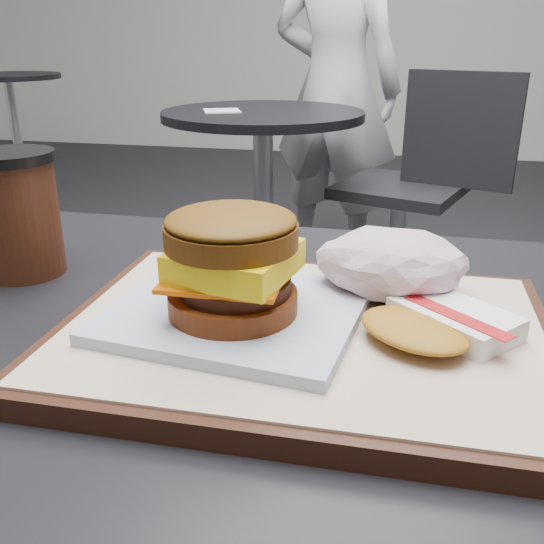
{
  "coord_description": "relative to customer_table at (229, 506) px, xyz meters",
  "views": [
    {
      "loc": [
        0.13,
        -0.43,
        1.0
      ],
      "look_at": [
        0.05,
        -0.02,
        0.83
      ],
      "focal_mm": 40.0,
      "sensor_mm": 36.0,
      "label": 1
    }
  ],
  "objects": [
    {
      "name": "patron",
      "position": [
        -0.17,
        2.23,
        0.2
      ],
      "size": [
        0.65,
        0.52,
        1.56
      ],
      "primitive_type": "imported",
      "rotation": [
        0.0,
        0.0,
        2.86
      ],
      "color": "silver",
      "rests_on": "ground"
    },
    {
      "name": "neighbor_table",
      "position": [
        -0.35,
        1.65,
        -0.03
      ],
      "size": [
        0.7,
        0.7,
        0.75
      ],
      "color": "black",
      "rests_on": "ground"
    },
    {
      "name": "coffee_cup",
      "position": [
        -0.24,
        0.08,
        0.25
      ],
      "size": [
        0.09,
        0.09,
        0.12
      ],
      "color": "#3C1A0E",
      "rests_on": "customer_table"
    },
    {
      "name": "breakfast_sandwich",
      "position": [
        0.02,
        -0.02,
        0.24
      ],
      "size": [
        0.21,
        0.19,
        0.09
      ],
      "color": "silver",
      "rests_on": "serving_tray"
    },
    {
      "name": "serving_tray",
      "position": [
        0.07,
        -0.01,
        0.2
      ],
      "size": [
        0.38,
        0.28,
        0.02
      ],
      "color": "black",
      "rests_on": "customer_table"
    },
    {
      "name": "hash_brown",
      "position": [
        0.17,
        -0.01,
        0.22
      ],
      "size": [
        0.13,
        0.13,
        0.02
      ],
      "color": "white",
      "rests_on": "serving_tray"
    },
    {
      "name": "napkin",
      "position": [
        -0.48,
        1.6,
        0.17
      ],
      "size": [
        0.16,
        0.16,
        0.0
      ],
      "primitive_type": "cube",
      "rotation": [
        0.0,
        0.0,
        0.39
      ],
      "color": "white",
      "rests_on": "neighbor_table"
    },
    {
      "name": "neighbor_chair",
      "position": [
        0.2,
        1.82,
        -0.07
      ],
      "size": [
        0.65,
        0.53,
        0.88
      ],
      "color": "#A4A4A9",
      "rests_on": "ground"
    },
    {
      "name": "bg_table_mid",
      "position": [
        -2.4,
        3.2,
        -0.02
      ],
      "size": [
        0.66,
        0.66,
        0.75
      ],
      "color": "black",
      "rests_on": "ground"
    },
    {
      "name": "customer_table",
      "position": [
        0.0,
        0.0,
        0.0
      ],
      "size": [
        0.8,
        0.6,
        0.77
      ],
      "color": "#A5A5AA",
      "rests_on": "ground"
    },
    {
      "name": "crumpled_wrapper",
      "position": [
        0.13,
        0.06,
        0.23
      ],
      "size": [
        0.13,
        0.1,
        0.06
      ],
      "primitive_type": null,
      "color": "silver",
      "rests_on": "serving_tray"
    }
  ]
}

